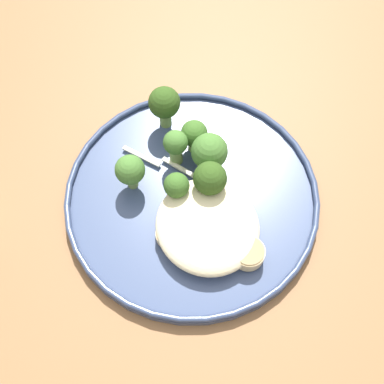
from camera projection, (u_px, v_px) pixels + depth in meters
ground at (186, 316)px, 1.25m from camera, size 6.00×6.00×0.00m
wooden_dining_table at (180, 198)px, 0.67m from camera, size 1.40×1.00×0.74m
dinner_plate at (192, 197)px, 0.57m from camera, size 0.29×0.29×0.02m
noodle_bed at (207, 226)px, 0.53m from camera, size 0.12×0.11×0.03m
seared_scallop_center_golden at (186, 220)px, 0.54m from camera, size 0.02×0.02×0.02m
seared_scallop_rear_pale at (227, 251)px, 0.53m from camera, size 0.03×0.03×0.01m
seared_scallop_large_seared at (225, 231)px, 0.54m from camera, size 0.04×0.04×0.01m
seared_scallop_half_hidden at (187, 250)px, 0.53m from camera, size 0.03×0.03×0.01m
seared_scallop_right_edge at (170, 235)px, 0.54m from camera, size 0.03×0.03×0.01m
seared_scallop_tiny_bay at (248, 253)px, 0.52m from camera, size 0.03×0.03×0.02m
broccoli_floret_right_tilted at (129, 169)px, 0.55m from camera, size 0.03×0.03×0.05m
broccoli_floret_center_pile at (173, 146)px, 0.56m from camera, size 0.03×0.03×0.05m
broccoli_floret_left_leaning at (194, 135)px, 0.57m from camera, size 0.03×0.03×0.05m
broccoli_floret_beside_noodles at (177, 187)px, 0.54m from camera, size 0.03×0.03×0.05m
broccoli_floret_small_sprig at (210, 179)px, 0.53m from camera, size 0.04×0.04×0.06m
broccoli_floret_near_rim at (209, 152)px, 0.55m from camera, size 0.04×0.04×0.06m
broccoli_floret_rear_charred at (164, 104)px, 0.58m from camera, size 0.04×0.04×0.06m
onion_sliver_curled_piece at (190, 137)px, 0.60m from camera, size 0.05×0.02×0.00m
onion_sliver_short_strip at (186, 198)px, 0.56m from camera, size 0.05×0.03×0.00m
onion_sliver_long_sliver at (184, 170)px, 0.58m from camera, size 0.05×0.03×0.00m
onion_sliver_pale_crescent at (142, 156)px, 0.59m from camera, size 0.05×0.03×0.00m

